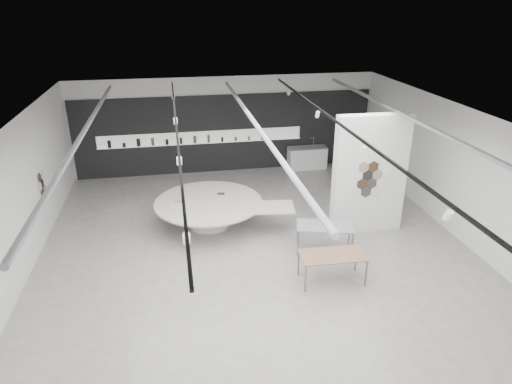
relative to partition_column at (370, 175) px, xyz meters
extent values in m
cube|color=#A4A09B|center=(-3.50, -1.00, -1.80)|extent=(12.00, 14.00, 0.01)
cube|color=silver|center=(-3.50, -1.00, 2.01)|extent=(12.00, 14.00, 0.01)
cube|color=white|center=(-3.50, 6.01, 0.10)|extent=(12.00, 0.01, 3.80)
cube|color=white|center=(2.50, -1.00, 0.10)|extent=(0.01, 14.00, 3.80)
cube|color=white|center=(-9.51, -1.00, 0.10)|extent=(0.01, 14.00, 3.80)
cylinder|color=#939396|center=(-7.70, -0.50, 1.82)|extent=(0.12, 12.00, 0.12)
cylinder|color=#939396|center=(-3.50, -0.50, 1.82)|extent=(0.12, 12.00, 0.12)
cylinder|color=#939396|center=(0.70, -0.50, 1.82)|extent=(0.12, 12.00, 0.12)
cube|color=black|center=(-5.50, -1.00, 1.90)|extent=(0.05, 13.00, 0.06)
cylinder|color=white|center=(-5.50, -6.00, 1.72)|extent=(0.11, 0.18, 0.21)
cylinder|color=white|center=(-5.50, -2.70, 1.72)|extent=(0.11, 0.18, 0.21)
cylinder|color=white|center=(-5.50, 0.60, 1.72)|extent=(0.11, 0.18, 0.21)
cylinder|color=white|center=(-5.50, 3.90, 1.72)|extent=(0.11, 0.18, 0.21)
cube|color=black|center=(-1.50, -1.00, 1.90)|extent=(0.05, 13.00, 0.06)
cylinder|color=white|center=(-1.50, -6.00, 1.72)|extent=(0.11, 0.18, 0.21)
cylinder|color=white|center=(-1.50, -2.70, 1.72)|extent=(0.11, 0.18, 0.21)
cylinder|color=white|center=(-1.50, 0.60, 1.72)|extent=(0.11, 0.18, 0.21)
cylinder|color=white|center=(-1.50, 3.90, 1.72)|extent=(0.11, 0.18, 0.21)
cylinder|color=#3F2B1F|center=(-9.47, 1.50, -0.45)|extent=(0.03, 0.28, 0.28)
cylinder|color=tan|center=(-9.47, 1.76, -0.45)|extent=(0.03, 0.28, 0.28)
cylinder|color=black|center=(-9.47, 1.63, -0.22)|extent=(0.03, 0.28, 0.28)
cylinder|color=silver|center=(-9.47, 1.37, -0.22)|extent=(0.03, 0.28, 0.28)
cylinder|color=black|center=(-9.47, 1.50, 0.01)|extent=(0.03, 0.28, 0.28)
cylinder|color=white|center=(-9.47, 1.76, 0.01)|extent=(0.03, 0.28, 0.28)
cube|color=black|center=(-3.50, 5.94, -0.25)|extent=(11.80, 0.10, 3.10)
cube|color=white|center=(-4.50, 5.87, -0.32)|extent=(8.00, 0.06, 0.46)
cube|color=white|center=(-4.50, 5.81, -0.54)|extent=(8.00, 0.18, 0.02)
cylinder|color=black|center=(-8.03, 5.81, -0.39)|extent=(0.13, 0.13, 0.29)
cylinder|color=black|center=(-7.49, 5.81, -0.46)|extent=(0.13, 0.13, 0.15)
cylinder|color=black|center=(-6.94, 5.81, -0.38)|extent=(0.14, 0.14, 0.30)
cylinder|color=brown|center=(-6.40, 5.81, -0.39)|extent=(0.12, 0.12, 0.29)
cylinder|color=black|center=(-5.86, 5.81, -0.43)|extent=(0.12, 0.12, 0.21)
cylinder|color=black|center=(-5.31, 5.81, -0.41)|extent=(0.10, 0.10, 0.25)
cylinder|color=brown|center=(-4.77, 5.81, -0.38)|extent=(0.12, 0.12, 0.30)
cylinder|color=brown|center=(-4.23, 5.81, -0.38)|extent=(0.10, 0.10, 0.31)
cylinder|color=black|center=(-3.69, 5.81, -0.45)|extent=(0.09, 0.09, 0.17)
cylinder|color=brown|center=(-3.14, 5.81, -0.45)|extent=(0.10, 0.10, 0.16)
cylinder|color=brown|center=(-2.60, 5.81, -0.46)|extent=(0.09, 0.09, 0.15)
cylinder|color=black|center=(-2.06, 5.81, -0.43)|extent=(0.09, 0.09, 0.21)
cube|color=white|center=(0.00, 0.00, 0.00)|extent=(2.20, 0.35, 3.60)
cylinder|color=black|center=(0.00, -0.19, -0.20)|extent=(0.34, 0.03, 0.34)
cylinder|color=white|center=(0.30, -0.19, -0.20)|extent=(0.34, 0.03, 0.34)
cylinder|color=#3F2B1F|center=(-0.30, -0.19, -0.20)|extent=(0.34, 0.03, 0.34)
cylinder|color=tan|center=(0.15, -0.19, 0.06)|extent=(0.34, 0.03, 0.34)
cylinder|color=black|center=(-0.15, -0.19, 0.06)|extent=(0.34, 0.03, 0.34)
cylinder|color=silver|center=(0.15, -0.19, -0.46)|extent=(0.34, 0.03, 0.34)
cylinder|color=black|center=(-0.15, -0.19, -0.46)|extent=(0.34, 0.03, 0.34)
cylinder|color=white|center=(0.45, -0.19, 0.06)|extent=(0.34, 0.03, 0.34)
cylinder|color=#3F2B1F|center=(0.00, -0.19, 0.32)|extent=(0.34, 0.03, 0.34)
cylinder|color=tan|center=(-0.30, -0.19, 0.32)|extent=(0.34, 0.03, 0.34)
cylinder|color=white|center=(-4.68, 1.11, -1.41)|extent=(1.35, 1.35, 0.78)
cylinder|color=silver|center=(-4.68, 1.11, -0.99)|extent=(3.75, 3.75, 0.06)
cube|color=silver|center=(-2.92, 0.39, -0.99)|extent=(1.59, 1.12, 0.05)
cube|color=tan|center=(-5.59, 1.24, -0.96)|extent=(0.25, 0.20, 0.01)
cube|color=#3F2B1F|center=(-4.23, 1.60, -0.96)|extent=(0.25, 0.20, 0.01)
cube|color=#8F644A|center=(-1.93, -2.46, -1.06)|extent=(1.64, 0.86, 0.03)
cube|color=slate|center=(-2.71, -2.79, -1.44)|extent=(0.04, 0.04, 0.72)
cube|color=slate|center=(-2.68, -2.07, -1.44)|extent=(0.04, 0.04, 0.72)
cube|color=slate|center=(-1.18, -2.85, -1.44)|extent=(0.04, 0.04, 0.72)
cube|color=slate|center=(-1.15, -2.12, -1.44)|extent=(0.04, 0.04, 0.72)
cube|color=gray|center=(-1.64, -1.01, -1.02)|extent=(1.70, 1.15, 0.03)
cube|color=slate|center=(-2.44, -1.16, -1.42)|extent=(0.05, 0.05, 0.77)
cube|color=slate|center=(-2.26, -0.49, -1.42)|extent=(0.05, 0.05, 0.77)
cube|color=slate|center=(-1.02, -1.53, -1.42)|extent=(0.05, 0.05, 0.77)
cube|color=slate|center=(-0.85, -0.86, -1.42)|extent=(0.05, 0.05, 0.77)
cube|color=white|center=(-0.21, 5.54, -1.36)|extent=(1.58, 0.62, 0.88)
cube|color=gray|center=(-0.21, 5.54, -0.90)|extent=(1.62, 0.66, 0.03)
cylinder|color=silver|center=(0.08, 5.69, -0.71)|extent=(0.02, 0.02, 0.35)
cylinder|color=silver|center=(0.00, 5.69, -0.54)|extent=(0.16, 0.03, 0.02)
camera|label=1|loc=(-5.57, -11.66, 4.84)|focal=32.00mm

